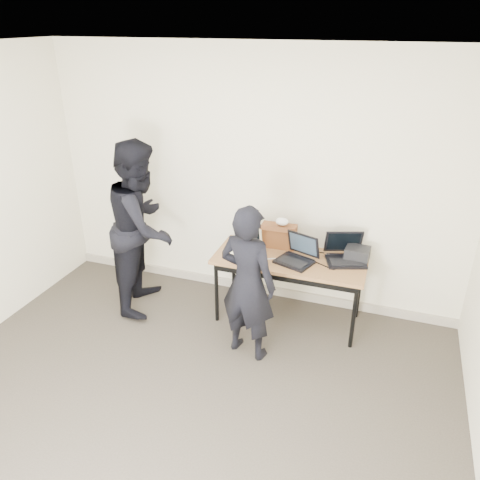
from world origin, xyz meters
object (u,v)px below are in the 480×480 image
at_px(desk, 289,264).
at_px(laptop_beige, 244,246).
at_px(laptop_right, 345,254).
at_px(equipment_box, 357,254).
at_px(person_typist, 248,284).
at_px(person_observer, 142,227).
at_px(laptop_center, 297,255).
at_px(leather_satchel, 279,235).

xyz_separation_m(desk, laptop_beige, (-0.49, 0.01, 0.11)).
relative_size(laptop_right, equipment_box, 2.03).
bearing_deg(person_typist, person_observer, -7.65).
distance_m(desk, laptop_center, 0.14).
xyz_separation_m(laptop_center, person_typist, (-0.31, -0.61, -0.03)).
relative_size(desk, laptop_beige, 4.13).
bearing_deg(leather_satchel, laptop_center, -45.93).
height_order(leather_satchel, person_observer, person_observer).
bearing_deg(person_observer, desk, -95.88).
bearing_deg(desk, person_typist, -110.58).
height_order(desk, laptop_center, laptop_center).
relative_size(desk, laptop_center, 3.50).
distance_m(desk, laptop_beige, 0.50).
xyz_separation_m(equipment_box, person_typist, (-0.86, -0.83, -0.04)).
relative_size(equipment_box, person_typist, 0.15).
bearing_deg(person_observer, equipment_box, -92.75).
bearing_deg(laptop_right, leather_satchel, 154.60).
bearing_deg(person_typist, leather_satchel, -81.63).
bearing_deg(person_typist, laptop_right, -121.79).
bearing_deg(desk, leather_satchel, 127.67).
relative_size(laptop_right, leather_satchel, 1.27).
xyz_separation_m(person_typist, person_observer, (-1.31, 0.46, 0.17)).
relative_size(laptop_center, leather_satchel, 1.18).
xyz_separation_m(laptop_beige, equipment_box, (1.12, 0.18, 0.02)).
xyz_separation_m(laptop_center, person_observer, (-1.62, -0.15, 0.14)).
bearing_deg(person_typist, desk, -98.24).
bearing_deg(laptop_beige, person_typist, -52.49).
distance_m(leather_satchel, equipment_box, 0.81).
height_order(laptop_beige, person_typist, person_typist).
height_order(laptop_center, equipment_box, laptop_center).
distance_m(laptop_center, equipment_box, 0.59).
relative_size(desk, person_observer, 0.82).
height_order(laptop_beige, person_observer, person_observer).
xyz_separation_m(laptop_beige, laptop_right, (1.00, 0.14, 0.01)).
bearing_deg(person_typist, equipment_box, -124.46).
distance_m(laptop_beige, person_observer, 1.08).
xyz_separation_m(laptop_right, leather_satchel, (-0.69, 0.08, 0.07)).
bearing_deg(person_observer, leather_satchel, -85.88).
height_order(laptop_beige, leather_satchel, leather_satchel).
distance_m(desk, person_observer, 1.57).
distance_m(laptop_center, leather_satchel, 0.37).
bearing_deg(laptop_center, desk, -175.93).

